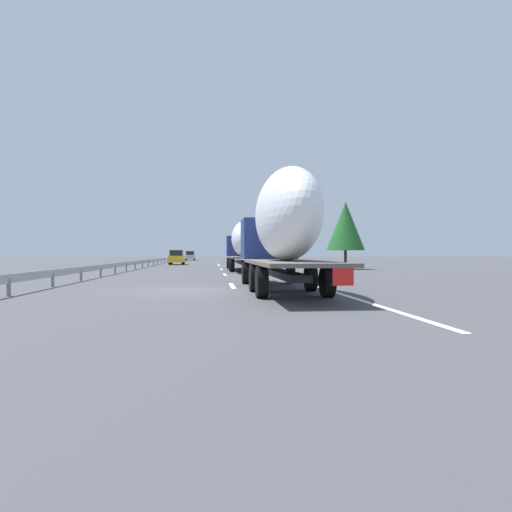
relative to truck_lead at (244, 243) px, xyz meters
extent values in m
plane|color=#424247|center=(21.50, 3.60, -2.36)|extent=(260.00, 260.00, 0.00)
cube|color=white|center=(-16.50, 1.80, -2.36)|extent=(3.20, 0.20, 0.01)
cube|color=white|center=(-6.21, 1.80, -2.36)|extent=(3.20, 0.20, 0.01)
cube|color=white|center=(3.56, 1.80, -2.36)|extent=(3.20, 0.20, 0.01)
cube|color=white|center=(15.23, 1.80, -2.36)|extent=(3.20, 0.20, 0.01)
cube|color=white|center=(20.70, 1.80, -2.36)|extent=(3.20, 0.20, 0.01)
cube|color=white|center=(36.48, 1.80, -2.36)|extent=(3.20, 0.20, 0.01)
cube|color=white|center=(49.08, 1.80, -2.36)|extent=(3.20, 0.20, 0.01)
cube|color=white|center=(49.17, 1.80, -2.36)|extent=(3.20, 0.20, 0.01)
cube|color=white|center=(26.50, -1.90, -2.36)|extent=(110.00, 0.20, 0.01)
cube|color=navy|center=(5.37, 0.00, -0.21)|extent=(2.40, 2.50, 1.90)
cube|color=black|center=(6.47, 0.00, 0.29)|extent=(0.08, 2.12, 0.80)
cube|color=#262628|center=(2.22, 0.00, -1.69)|extent=(11.59, 0.70, 0.24)
cube|color=#59544C|center=(-0.93, 0.00, -1.22)|extent=(10.20, 2.50, 0.12)
ellipsoid|color=white|center=(-1.39, 0.00, 0.28)|extent=(7.40, 2.20, 2.89)
cube|color=red|center=(-6.00, -0.69, -1.46)|extent=(0.04, 0.56, 0.56)
cylinder|color=black|center=(5.37, 1.10, -1.84)|extent=(1.04, 0.30, 1.04)
cylinder|color=black|center=(5.37, -1.10, -1.84)|extent=(1.04, 0.30, 1.04)
cylinder|color=black|center=(0.27, 1.10, -1.84)|extent=(1.04, 0.35, 1.04)
cylinder|color=black|center=(0.27, -1.10, -1.84)|extent=(1.04, 0.35, 1.04)
cylinder|color=black|center=(-2.13, 1.10, -1.84)|extent=(1.04, 0.35, 1.04)
cylinder|color=black|center=(-2.13, -1.10, -1.84)|extent=(1.04, 0.35, 1.04)
cube|color=navy|center=(-15.26, 0.00, -0.21)|extent=(2.40, 2.50, 1.90)
cube|color=black|center=(-14.16, 0.00, 0.29)|extent=(0.08, 2.12, 0.80)
cube|color=#262628|center=(-17.99, 0.00, -1.69)|extent=(10.05, 0.70, 0.24)
cube|color=#59544C|center=(-20.72, 0.00, -1.22)|extent=(8.52, 2.50, 0.12)
ellipsoid|color=white|center=(-20.38, 0.00, 0.51)|extent=(6.62, 2.20, 3.33)
cube|color=red|center=(-24.95, -0.69, -1.46)|extent=(0.04, 0.56, 0.56)
cylinder|color=black|center=(-15.26, 1.10, -1.84)|extent=(1.04, 0.30, 1.04)
cylinder|color=black|center=(-15.26, -1.10, -1.84)|extent=(1.04, 0.30, 1.04)
cylinder|color=black|center=(-19.52, 1.10, -1.84)|extent=(1.04, 0.35, 1.04)
cylinder|color=black|center=(-19.52, -1.10, -1.84)|extent=(1.04, 0.35, 1.04)
cylinder|color=black|center=(-21.92, 1.10, -1.84)|extent=(1.04, 0.35, 1.04)
cylinder|color=black|center=(-21.92, -1.10, -1.84)|extent=(1.04, 0.35, 1.04)
cube|color=gold|center=(20.23, 7.12, -1.62)|extent=(4.55, 1.80, 0.84)
cube|color=black|center=(19.89, 7.12, -0.85)|extent=(2.50, 1.58, 0.70)
cylinder|color=black|center=(21.64, 7.92, -2.04)|extent=(0.64, 0.22, 0.64)
cylinder|color=black|center=(21.64, 6.32, -2.04)|extent=(0.64, 0.22, 0.64)
cylinder|color=black|center=(18.82, 7.92, -2.04)|extent=(0.64, 0.22, 0.64)
cylinder|color=black|center=(18.82, 6.32, -2.04)|extent=(0.64, 0.22, 0.64)
cube|color=#ADB2B7|center=(52.50, 6.95, -1.62)|extent=(4.29, 1.80, 0.84)
cube|color=black|center=(52.18, 6.95, -0.83)|extent=(2.36, 1.58, 0.74)
cylinder|color=black|center=(53.83, 7.75, -2.04)|extent=(0.64, 0.22, 0.64)
cylinder|color=black|center=(53.83, 6.15, -2.04)|extent=(0.64, 0.22, 0.64)
cylinder|color=black|center=(51.17, 7.75, -2.04)|extent=(0.64, 0.22, 0.64)
cylinder|color=black|center=(51.17, 6.15, -2.04)|extent=(0.64, 0.22, 0.64)
cylinder|color=gray|center=(18.93, -3.10, -1.16)|extent=(0.10, 0.10, 2.39)
cube|color=#2D569E|center=(18.93, -3.10, 0.38)|extent=(0.06, 0.90, 0.70)
cylinder|color=#472D19|center=(40.75, -6.57, -1.55)|extent=(0.40, 0.40, 1.61)
cone|color=#286B2D|center=(40.75, -6.57, 1.97)|extent=(3.68, 3.68, 5.44)
cylinder|color=#472D19|center=(2.81, -9.64, -1.48)|extent=(0.26, 0.26, 1.75)
cone|color=#1E5B23|center=(2.81, -9.64, 1.64)|extent=(3.52, 3.52, 4.49)
cylinder|color=#472D19|center=(59.85, -9.43, -1.49)|extent=(0.26, 0.26, 1.73)
cone|color=#286B2D|center=(59.85, -9.43, 2.17)|extent=(3.63, 3.63, 5.59)
cube|color=#9EA0A5|center=(24.50, 9.60, -1.76)|extent=(94.00, 0.06, 0.32)
cube|color=slate|center=(-20.46, 9.60, -2.06)|extent=(0.10, 0.10, 0.60)
cube|color=slate|center=(-16.37, 9.60, -2.06)|extent=(0.10, 0.10, 0.60)
cube|color=slate|center=(-12.28, 9.60, -2.06)|extent=(0.10, 0.10, 0.60)
cube|color=slate|center=(-8.20, 9.60, -2.06)|extent=(0.10, 0.10, 0.60)
cube|color=slate|center=(-4.11, 9.60, -2.06)|extent=(0.10, 0.10, 0.60)
cube|color=slate|center=(-0.02, 9.60, -2.06)|extent=(0.10, 0.10, 0.60)
cube|color=slate|center=(4.06, 9.60, -2.06)|extent=(0.10, 0.10, 0.60)
cube|color=slate|center=(8.15, 9.60, -2.06)|extent=(0.10, 0.10, 0.60)
cube|color=slate|center=(12.24, 9.60, -2.06)|extent=(0.10, 0.10, 0.60)
cube|color=slate|center=(16.32, 9.60, -2.06)|extent=(0.10, 0.10, 0.60)
cube|color=slate|center=(20.41, 9.60, -2.06)|extent=(0.10, 0.10, 0.60)
cube|color=slate|center=(24.50, 9.60, -2.06)|extent=(0.10, 0.10, 0.60)
cube|color=slate|center=(28.59, 9.60, -2.06)|extent=(0.10, 0.10, 0.60)
cube|color=slate|center=(32.67, 9.60, -2.06)|extent=(0.10, 0.10, 0.60)
cube|color=slate|center=(36.76, 9.60, -2.06)|extent=(0.10, 0.10, 0.60)
cube|color=slate|center=(40.85, 9.60, -2.06)|extent=(0.10, 0.10, 0.60)
cube|color=slate|center=(44.93, 9.60, -2.06)|extent=(0.10, 0.10, 0.60)
cube|color=slate|center=(49.02, 9.60, -2.06)|extent=(0.10, 0.10, 0.60)
cube|color=slate|center=(53.11, 9.60, -2.06)|extent=(0.10, 0.10, 0.60)
cube|color=slate|center=(57.19, 9.60, -2.06)|extent=(0.10, 0.10, 0.60)
cube|color=slate|center=(61.28, 9.60, -2.06)|extent=(0.10, 0.10, 0.60)
cube|color=slate|center=(65.37, 9.60, -2.06)|extent=(0.10, 0.10, 0.60)
cube|color=slate|center=(69.45, 9.60, -2.06)|extent=(0.10, 0.10, 0.60)
camera|label=1|loc=(-35.88, 2.75, -0.89)|focal=30.19mm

